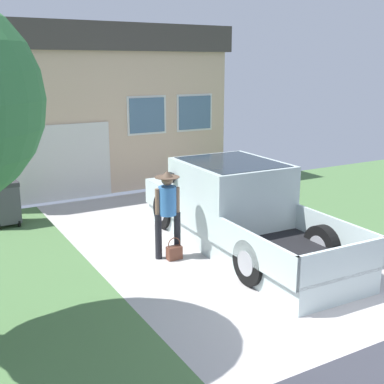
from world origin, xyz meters
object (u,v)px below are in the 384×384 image
pickup_truck (232,208)px  person_with_hat (168,206)px  wheeled_trash_bin (5,201)px  handbag (174,252)px  house_with_garage (68,103)px

pickup_truck → person_with_hat: 1.55m
wheeled_trash_bin → handbag: bearing=-57.5°
pickup_truck → person_with_hat: (-1.52, -0.07, 0.27)m
pickup_truck → wheeled_trash_bin: 5.29m
handbag → wheeled_trash_bin: wheeled_trash_bin is taller
house_with_garage → wheeled_trash_bin: house_with_garage is taller
handbag → wheeled_trash_bin: size_ratio=0.42×
wheeled_trash_bin → pickup_truck: bearing=-42.7°
person_with_hat → handbag: size_ratio=3.90×
handbag → wheeled_trash_bin: (-2.42, 3.81, 0.42)m
person_with_hat → house_with_garage: bearing=96.5°
person_with_hat → house_with_garage: size_ratio=0.20×
pickup_truck → house_with_garage: size_ratio=0.65×
person_with_hat → handbag: person_with_hat is taller
pickup_truck → person_with_hat: bearing=-175.9°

